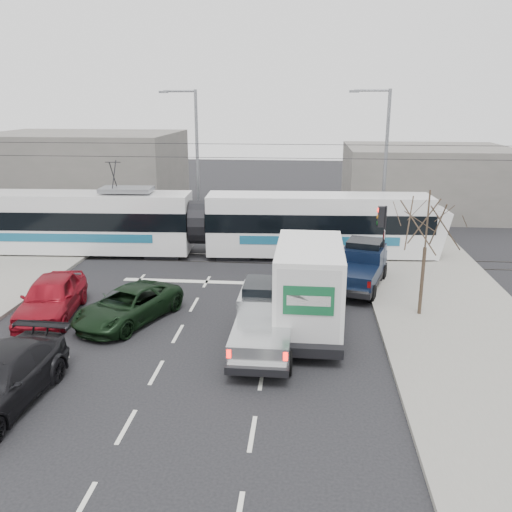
# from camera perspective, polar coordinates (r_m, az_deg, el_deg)

# --- Properties ---
(ground) EXTENTS (120.00, 120.00, 0.00)m
(ground) POSITION_cam_1_polar(r_m,az_deg,el_deg) (20.34, -3.51, -8.35)
(ground) COLOR black
(ground) RESTS_ON ground
(sidewalk_right) EXTENTS (6.00, 60.00, 0.15)m
(sidewalk_right) POSITION_cam_1_polar(r_m,az_deg,el_deg) (20.99, 21.85, -8.54)
(sidewalk_right) COLOR gray
(sidewalk_right) RESTS_ON ground
(rails) EXTENTS (60.00, 1.60, 0.03)m
(rails) POSITION_cam_1_polar(r_m,az_deg,el_deg) (29.65, -0.59, -0.31)
(rails) COLOR #33302D
(rails) RESTS_ON ground
(building_left) EXTENTS (14.00, 10.00, 6.00)m
(building_left) POSITION_cam_1_polar(r_m,az_deg,el_deg) (44.03, -17.55, 8.37)
(building_left) COLOR slate
(building_left) RESTS_ON ground
(building_right) EXTENTS (12.00, 10.00, 5.00)m
(building_right) POSITION_cam_1_polar(r_m,az_deg,el_deg) (43.64, 17.41, 7.66)
(building_right) COLOR slate
(building_right) RESTS_ON ground
(bare_tree) EXTENTS (2.40, 2.40, 5.00)m
(bare_tree) POSITION_cam_1_polar(r_m,az_deg,el_deg) (21.79, 17.56, 3.12)
(bare_tree) COLOR #47382B
(bare_tree) RESTS_ON ground
(traffic_signal) EXTENTS (0.44, 0.44, 3.60)m
(traffic_signal) POSITION_cam_1_polar(r_m,az_deg,el_deg) (25.66, 13.11, 2.94)
(traffic_signal) COLOR black
(traffic_signal) RESTS_ON ground
(street_lamp_near) EXTENTS (2.38, 0.25, 9.00)m
(street_lamp_near) POSITION_cam_1_polar(r_m,az_deg,el_deg) (32.74, 13.17, 9.96)
(street_lamp_near) COLOR slate
(street_lamp_near) RESTS_ON ground
(street_lamp_far) EXTENTS (2.38, 0.25, 9.00)m
(street_lamp_far) POSITION_cam_1_polar(r_m,az_deg,el_deg) (35.16, -6.51, 10.68)
(street_lamp_far) COLOR slate
(street_lamp_far) RESTS_ON ground
(catenary) EXTENTS (60.00, 0.20, 7.00)m
(catenary) POSITION_cam_1_polar(r_m,az_deg,el_deg) (28.79, -0.62, 7.09)
(catenary) COLOR black
(catenary) RESTS_ON ground
(tram) EXTENTS (25.36, 3.75, 5.16)m
(tram) POSITION_cam_1_polar(r_m,az_deg,el_deg) (30.16, -6.11, 3.45)
(tram) COLOR white
(tram) RESTS_ON ground
(silver_pickup) EXTENTS (2.11, 5.74, 2.07)m
(silver_pickup) POSITION_cam_1_polar(r_m,az_deg,el_deg) (19.28, 1.01, -6.41)
(silver_pickup) COLOR black
(silver_pickup) RESTS_ON ground
(box_truck) EXTENTS (2.41, 6.88, 3.43)m
(box_truck) POSITION_cam_1_polar(r_m,az_deg,el_deg) (20.45, 5.59, -3.15)
(box_truck) COLOR black
(box_truck) RESTS_ON ground
(navy_pickup) EXTENTS (3.08, 5.26, 2.09)m
(navy_pickup) POSITION_cam_1_polar(r_m,az_deg,el_deg) (25.53, 11.04, -0.98)
(navy_pickup) COLOR black
(navy_pickup) RESTS_ON ground
(green_car) EXTENTS (3.88, 5.33, 1.35)m
(green_car) POSITION_cam_1_polar(r_m,az_deg,el_deg) (21.86, -13.29, -5.08)
(green_car) COLOR black
(green_car) RESTS_ON ground
(red_car) EXTENTS (2.67, 5.13, 1.67)m
(red_car) POSITION_cam_1_polar(r_m,az_deg,el_deg) (23.19, -20.74, -4.05)
(red_car) COLOR maroon
(red_car) RESTS_ON ground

